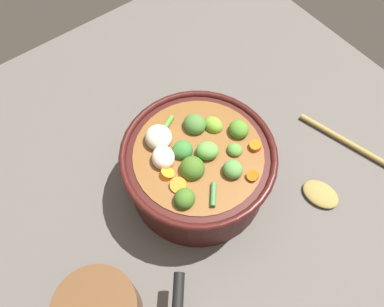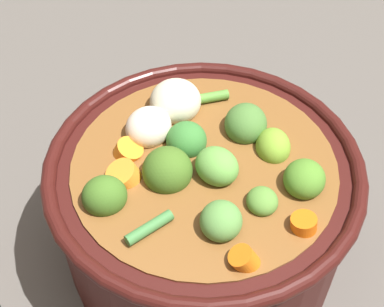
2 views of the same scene
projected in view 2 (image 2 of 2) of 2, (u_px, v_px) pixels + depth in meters
name	position (u px, v px, depth m)	size (l,w,h in m)	color
ground_plane	(202.00, 240.00, 0.56)	(1.10, 1.10, 0.00)	#514C47
cooking_pot	(203.00, 200.00, 0.51)	(0.28, 0.28, 0.15)	#38110F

